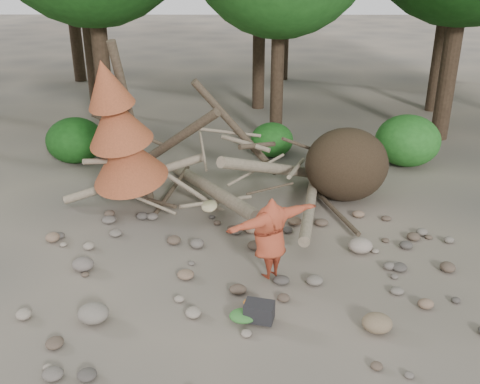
{
  "coord_description": "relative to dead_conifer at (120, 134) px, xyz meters",
  "views": [
    {
      "loc": [
        -0.13,
        -9.0,
        5.93
      ],
      "look_at": [
        -0.2,
        1.5,
        1.4
      ],
      "focal_mm": 40.0,
      "sensor_mm": 36.0,
      "label": 1
    }
  ],
  "objects": [
    {
      "name": "dead_conifer",
      "position": [
        0.0,
        0.0,
        0.0
      ],
      "size": [
        2.06,
        2.16,
        4.35
      ],
      "color": "#4C3F30",
      "rests_on": "ground"
    },
    {
      "name": "frisbee_thrower",
      "position": [
        3.51,
        -3.09,
        -1.17
      ],
      "size": [
        2.36,
        1.66,
        1.74
      ],
      "color": "#9F3C23",
      "rests_on": "ground"
    },
    {
      "name": "bush_right",
      "position": [
        8.12,
        3.63,
        -1.31
      ],
      "size": [
        2.0,
        2.0,
        1.6
      ],
      "primitive_type": "ellipsoid",
      "color": "#266E22",
      "rests_on": "ground"
    },
    {
      "name": "bush_left",
      "position": [
        -2.38,
        3.83,
        -1.39
      ],
      "size": [
        1.8,
        1.8,
        1.44
      ],
      "primitive_type": "ellipsoid",
      "color": "#164913",
      "rests_on": "ground"
    },
    {
      "name": "bush_mid",
      "position": [
        3.92,
        4.43,
        -1.55
      ],
      "size": [
        1.4,
        1.4,
        1.12
      ],
      "primitive_type": "ellipsoid",
      "color": "#1E5C1A",
      "rests_on": "ground"
    },
    {
      "name": "boulder_front_right",
      "position": [
        5.32,
        -4.73,
        -1.95
      ],
      "size": [
        0.53,
        0.48,
        0.32
      ],
      "primitive_type": "ellipsoid",
      "color": "#7A654C",
      "rests_on": "ground"
    },
    {
      "name": "cloth_green",
      "position": [
        2.98,
        -4.52,
        -2.02
      ],
      "size": [
        0.49,
        0.41,
        0.19
      ],
      "primitive_type": "ellipsoid",
      "color": "#306C2B",
      "rests_on": "ground"
    },
    {
      "name": "boulder_mid_left",
      "position": [
        -0.36,
        -2.77,
        -1.97
      ],
      "size": [
        0.46,
        0.41,
        0.27
      ],
      "primitive_type": "ellipsoid",
      "color": "#695F58",
      "rests_on": "ground"
    },
    {
      "name": "backpack",
      "position": [
        3.27,
        -4.51,
        -1.94
      ],
      "size": [
        0.58,
        0.46,
        0.34
      ],
      "primitive_type": "cube",
      "rotation": [
        0.0,
        0.0,
        -0.24
      ],
      "color": "black",
      "rests_on": "ground"
    },
    {
      "name": "ground",
      "position": [
        3.12,
        -3.37,
        -2.11
      ],
      "size": [
        120.0,
        120.0,
        0.0
      ],
      "primitive_type": "plane",
      "color": "#514C44",
      "rests_on": "ground"
    },
    {
      "name": "deadfall_pile",
      "position": [
        5.13,
        0.87,
        -1.16
      ],
      "size": [
        8.55,
        5.24,
        3.3
      ],
      "color": "#332619",
      "rests_on": "ground"
    },
    {
      "name": "cloth_orange",
      "position": [
        3.12,
        -4.06,
        -2.06
      ],
      "size": [
        0.28,
        0.23,
        0.1
      ],
      "primitive_type": "ellipsoid",
      "color": "#BF6620",
      "rests_on": "ground"
    },
    {
      "name": "boulder_front_left",
      "position": [
        0.31,
        -4.5,
        -1.94
      ],
      "size": [
        0.56,
        0.51,
        0.34
      ],
      "primitive_type": "ellipsoid",
      "color": "slate",
      "rests_on": "ground"
    },
    {
      "name": "boulder_mid_right",
      "position": [
        5.58,
        -1.97,
        -1.95
      ],
      "size": [
        0.54,
        0.49,
        0.33
      ],
      "primitive_type": "ellipsoid",
      "color": "gray",
      "rests_on": "ground"
    }
  ]
}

